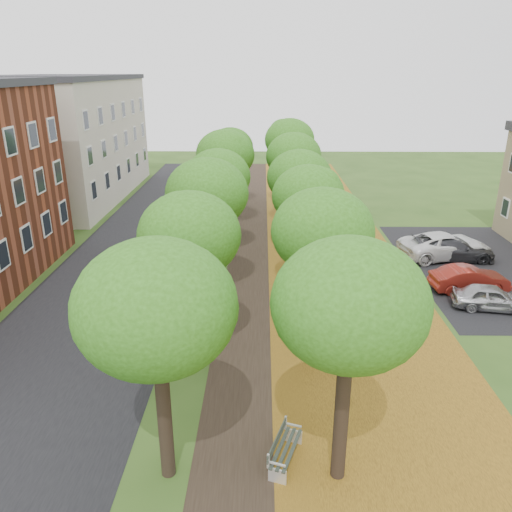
{
  "coord_description": "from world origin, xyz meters",
  "views": [
    {
      "loc": [
        0.44,
        -11.12,
        10.79
      ],
      "look_at": [
        0.14,
        11.05,
        2.5
      ],
      "focal_mm": 35.0,
      "sensor_mm": 36.0,
      "label": 1
    }
  ],
  "objects_px": {
    "car_red": "(469,279)",
    "car_grey": "(454,249)",
    "car_white": "(445,245)",
    "bench": "(284,448)",
    "car_silver": "(491,297)"
  },
  "relations": [
    {
      "from": "car_red",
      "to": "car_white",
      "type": "xyz_separation_m",
      "value": [
        0.41,
        4.93,
        0.12
      ]
    },
    {
      "from": "car_silver",
      "to": "car_white",
      "type": "bearing_deg",
      "value": 8.68
    },
    {
      "from": "bench",
      "to": "car_white",
      "type": "relative_size",
      "value": 0.35
    },
    {
      "from": "car_red",
      "to": "car_grey",
      "type": "xyz_separation_m",
      "value": [
        0.83,
        4.58,
        0.04
      ]
    },
    {
      "from": "car_red",
      "to": "bench",
      "type": "bearing_deg",
      "value": 135.37
    },
    {
      "from": "car_silver",
      "to": "car_grey",
      "type": "height_order",
      "value": "car_grey"
    },
    {
      "from": "car_silver",
      "to": "car_red",
      "type": "height_order",
      "value": "car_red"
    },
    {
      "from": "car_red",
      "to": "car_white",
      "type": "relative_size",
      "value": 0.71
    },
    {
      "from": "car_grey",
      "to": "car_white",
      "type": "xyz_separation_m",
      "value": [
        -0.41,
        0.36,
        0.08
      ]
    },
    {
      "from": "car_silver",
      "to": "car_red",
      "type": "relative_size",
      "value": 0.91
    },
    {
      "from": "bench",
      "to": "car_red",
      "type": "relative_size",
      "value": 0.49
    },
    {
      "from": "car_red",
      "to": "car_grey",
      "type": "relative_size",
      "value": 0.83
    },
    {
      "from": "car_silver",
      "to": "car_red",
      "type": "xyz_separation_m",
      "value": [
        -0.24,
        2.12,
        0.04
      ]
    },
    {
      "from": "bench",
      "to": "car_silver",
      "type": "distance_m",
      "value": 14.43
    },
    {
      "from": "car_grey",
      "to": "car_white",
      "type": "height_order",
      "value": "car_white"
    }
  ]
}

